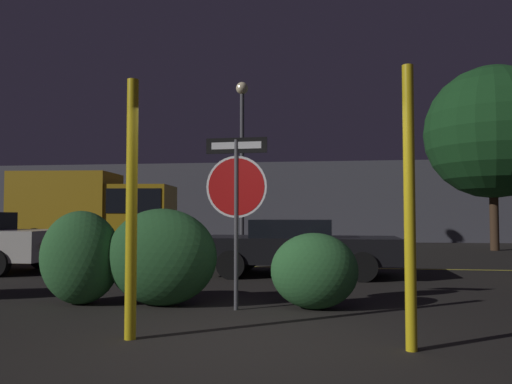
{
  "coord_description": "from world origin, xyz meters",
  "views": [
    {
      "loc": [
        0.74,
        -5.18,
        1.33
      ],
      "look_at": [
        -0.59,
        4.7,
        1.79
      ],
      "focal_mm": 35.0,
      "sensor_mm": 36.0,
      "label": 1
    }
  ],
  "objects_px": {
    "yellow_pole_left": "(132,208)",
    "hedge_bush_2": "(162,257)",
    "yellow_pole_right": "(410,206)",
    "street_lamp": "(242,137)",
    "delivery_truck": "(96,208)",
    "tree_0": "(492,132)",
    "stop_sign": "(236,188)",
    "hedge_bush_1": "(81,257)",
    "hedge_bush_3": "(314,271)",
    "passing_car_2": "(298,246)"
  },
  "relations": [
    {
      "from": "yellow_pole_left",
      "to": "hedge_bush_2",
      "type": "xyz_separation_m",
      "value": [
        -0.31,
        1.95,
        -0.69
      ]
    },
    {
      "from": "yellow_pole_left",
      "to": "yellow_pole_right",
      "type": "bearing_deg",
      "value": -1.37
    },
    {
      "from": "street_lamp",
      "to": "delivery_truck",
      "type": "bearing_deg",
      "value": -179.23
    },
    {
      "from": "delivery_truck",
      "to": "tree_0",
      "type": "distance_m",
      "value": 15.52
    },
    {
      "from": "stop_sign",
      "to": "hedge_bush_1",
      "type": "distance_m",
      "value": 2.6
    },
    {
      "from": "hedge_bush_1",
      "to": "hedge_bush_3",
      "type": "distance_m",
      "value": 3.48
    },
    {
      "from": "hedge_bush_1",
      "to": "stop_sign",
      "type": "bearing_deg",
      "value": -3.19
    },
    {
      "from": "stop_sign",
      "to": "passing_car_2",
      "type": "bearing_deg",
      "value": 84.42
    },
    {
      "from": "hedge_bush_2",
      "to": "street_lamp",
      "type": "xyz_separation_m",
      "value": [
        -0.69,
        11.54,
        3.58
      ]
    },
    {
      "from": "delivery_truck",
      "to": "yellow_pole_left",
      "type": "bearing_deg",
      "value": 22.07
    },
    {
      "from": "street_lamp",
      "to": "hedge_bush_1",
      "type": "bearing_deg",
      "value": -92.71
    },
    {
      "from": "hedge_bush_2",
      "to": "street_lamp",
      "type": "height_order",
      "value": "street_lamp"
    },
    {
      "from": "yellow_pole_right",
      "to": "hedge_bush_2",
      "type": "height_order",
      "value": "yellow_pole_right"
    },
    {
      "from": "hedge_bush_1",
      "to": "tree_0",
      "type": "distance_m",
      "value": 16.58
    },
    {
      "from": "hedge_bush_1",
      "to": "street_lamp",
      "type": "relative_size",
      "value": 0.22
    },
    {
      "from": "delivery_truck",
      "to": "hedge_bush_1",
      "type": "bearing_deg",
      "value": 19.71
    },
    {
      "from": "hedge_bush_1",
      "to": "tree_0",
      "type": "bearing_deg",
      "value": 51.86
    },
    {
      "from": "yellow_pole_left",
      "to": "delivery_truck",
      "type": "xyz_separation_m",
      "value": [
        -6.79,
        13.41,
        0.21
      ]
    },
    {
      "from": "hedge_bush_1",
      "to": "hedge_bush_2",
      "type": "distance_m",
      "value": 1.24
    },
    {
      "from": "yellow_pole_left",
      "to": "passing_car_2",
      "type": "bearing_deg",
      "value": 75.86
    },
    {
      "from": "hedge_bush_3",
      "to": "tree_0",
      "type": "relative_size",
      "value": 0.18
    },
    {
      "from": "street_lamp",
      "to": "tree_0",
      "type": "bearing_deg",
      "value": 6.74
    },
    {
      "from": "hedge_bush_2",
      "to": "hedge_bush_3",
      "type": "distance_m",
      "value": 2.24
    },
    {
      "from": "hedge_bush_2",
      "to": "tree_0",
      "type": "bearing_deg",
      "value": 55.38
    },
    {
      "from": "yellow_pole_right",
      "to": "hedge_bush_1",
      "type": "xyz_separation_m",
      "value": [
        -4.45,
        1.97,
        -0.72
      ]
    },
    {
      "from": "passing_car_2",
      "to": "stop_sign",
      "type": "bearing_deg",
      "value": -7.44
    },
    {
      "from": "yellow_pole_left",
      "to": "hedge_bush_3",
      "type": "bearing_deg",
      "value": 45.8
    },
    {
      "from": "tree_0",
      "to": "street_lamp",
      "type": "bearing_deg",
      "value": -173.26
    },
    {
      "from": "street_lamp",
      "to": "tree_0",
      "type": "distance_m",
      "value": 9.49
    },
    {
      "from": "yellow_pole_right",
      "to": "hedge_bush_2",
      "type": "relative_size",
      "value": 1.71
    },
    {
      "from": "yellow_pole_left",
      "to": "hedge_bush_1",
      "type": "xyz_separation_m",
      "value": [
        -1.55,
        1.9,
        -0.71
      ]
    },
    {
      "from": "hedge_bush_3",
      "to": "passing_car_2",
      "type": "height_order",
      "value": "passing_car_2"
    },
    {
      "from": "stop_sign",
      "to": "yellow_pole_right",
      "type": "height_order",
      "value": "yellow_pole_right"
    },
    {
      "from": "street_lamp",
      "to": "yellow_pole_left",
      "type": "bearing_deg",
      "value": -85.77
    },
    {
      "from": "tree_0",
      "to": "yellow_pole_left",
      "type": "bearing_deg",
      "value": -119.99
    },
    {
      "from": "street_lamp",
      "to": "yellow_pole_right",
      "type": "bearing_deg",
      "value": -73.94
    },
    {
      "from": "hedge_bush_1",
      "to": "street_lamp",
      "type": "xyz_separation_m",
      "value": [
        0.55,
        11.59,
        3.59
      ]
    },
    {
      "from": "yellow_pole_right",
      "to": "street_lamp",
      "type": "xyz_separation_m",
      "value": [
        -3.9,
        13.56,
        2.87
      ]
    },
    {
      "from": "stop_sign",
      "to": "yellow_pole_right",
      "type": "bearing_deg",
      "value": -38.33
    },
    {
      "from": "yellow_pole_right",
      "to": "tree_0",
      "type": "distance_m",
      "value": 15.97
    },
    {
      "from": "passing_car_2",
      "to": "hedge_bush_1",
      "type": "bearing_deg",
      "value": -35.63
    },
    {
      "from": "passing_car_2",
      "to": "delivery_truck",
      "type": "bearing_deg",
      "value": -130.7
    },
    {
      "from": "passing_car_2",
      "to": "yellow_pole_left",
      "type": "bearing_deg",
      "value": -12.68
    },
    {
      "from": "stop_sign",
      "to": "hedge_bush_2",
      "type": "xyz_separation_m",
      "value": [
        -1.15,
        0.18,
        -1.0
      ]
    },
    {
      "from": "passing_car_2",
      "to": "street_lamp",
      "type": "distance_m",
      "value": 8.76
    },
    {
      "from": "yellow_pole_left",
      "to": "hedge_bush_3",
      "type": "distance_m",
      "value": 2.9
    },
    {
      "from": "tree_0",
      "to": "hedge_bush_1",
      "type": "bearing_deg",
      "value": -128.14
    },
    {
      "from": "yellow_pole_right",
      "to": "street_lamp",
      "type": "bearing_deg",
      "value": 106.06
    },
    {
      "from": "hedge_bush_1",
      "to": "passing_car_2",
      "type": "relative_size",
      "value": 0.31
    },
    {
      "from": "hedge_bush_2",
      "to": "yellow_pole_right",
      "type": "bearing_deg",
      "value": -32.16
    }
  ]
}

